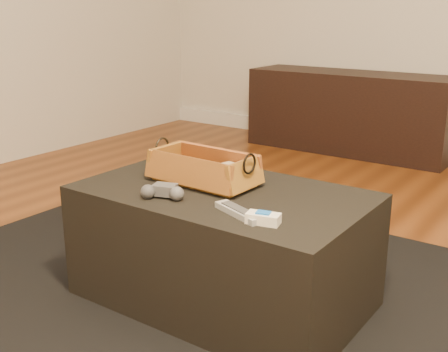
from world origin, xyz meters
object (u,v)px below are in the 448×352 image
Objects in this scene: ottoman at (223,246)px; cream_gadget at (263,218)px; media_cabinet at (349,112)px; silver_remote at (239,212)px; tv_remote at (197,176)px; game_controller at (163,191)px; wicker_basket at (203,170)px.

cream_gadget reaches higher than ottoman.
silver_remote is (0.73, -2.57, 0.15)m from media_cabinet.
cream_gadget is at bearing -72.30° from media_cabinet.
silver_remote is (0.31, -0.19, -0.01)m from tv_remote.
game_controller reaches higher than ottoman.
ottoman is 2.43× the size of wicker_basket.
media_cabinet reaches higher than silver_remote.
tv_remote is 0.45m from cream_gadget.
game_controller is 0.29m from silver_remote.
cream_gadget is (0.39, -0.22, -0.03)m from wicker_basket.
tv_remote is at bearing 173.18° from ottoman.
tv_remote is 0.52× the size of wicker_basket.
media_cabinet is 7.36× the size of silver_remote.
wicker_basket reaches higher than tv_remote.
game_controller is at bearing -80.44° from media_cabinet.
wicker_basket is (-0.11, 0.03, 0.26)m from ottoman.
tv_remote is 0.03m from wicker_basket.
ottoman is at bearing 136.81° from silver_remote.
tv_remote reaches higher than silver_remote.
cream_gadget is (0.82, -2.58, 0.15)m from media_cabinet.
silver_remote is (0.18, -0.17, 0.22)m from ottoman.
game_controller is 1.44× the size of cream_gadget.
wicker_basket is (0.44, -2.37, 0.19)m from media_cabinet.
silver_remote is (0.29, 0.01, -0.01)m from game_controller.
media_cabinet is 2.62m from game_controller.
game_controller reaches higher than cream_gadget.
wicker_basket reaches higher than cream_gadget.
media_cabinet is at bearing 100.51° from wicker_basket.
media_cabinet is 3.63× the size of wicker_basket.
tv_remote is at bearing -80.03° from media_cabinet.
cream_gadget is (0.10, -0.02, 0.01)m from silver_remote.
silver_remote is at bearing -34.86° from wicker_basket.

